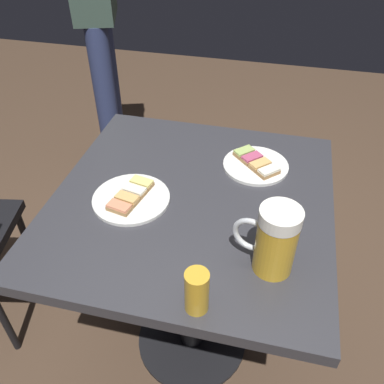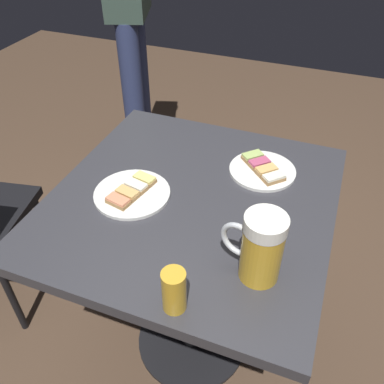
# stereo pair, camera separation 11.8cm
# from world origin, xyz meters

# --- Properties ---
(ground_plane) EXTENTS (6.00, 6.00, 0.00)m
(ground_plane) POSITION_xyz_m (0.00, 0.00, 0.00)
(ground_plane) COLOR #4C3828
(cafe_table) EXTENTS (0.81, 0.83, 0.78)m
(cafe_table) POSITION_xyz_m (0.00, 0.00, 0.63)
(cafe_table) COLOR black
(cafe_table) RESTS_ON ground_plane
(plate_near) EXTENTS (0.21, 0.21, 0.03)m
(plate_near) POSITION_xyz_m (-0.16, -0.20, 0.79)
(plate_near) COLOR white
(plate_near) RESTS_ON cafe_table
(plate_far) EXTENTS (0.23, 0.23, 0.03)m
(plate_far) POSITION_xyz_m (0.17, 0.05, 0.79)
(plate_far) COLOR white
(plate_far) RESTS_ON cafe_table
(beer_mug) EXTENTS (0.16, 0.10, 0.18)m
(beer_mug) POSITION_xyz_m (-0.24, 0.21, 0.87)
(beer_mug) COLOR gold
(beer_mug) RESTS_ON cafe_table
(beer_glass_small) EXTENTS (0.05, 0.05, 0.11)m
(beer_glass_small) POSITION_xyz_m (-0.10, 0.36, 0.83)
(beer_glass_small) COLOR gold
(beer_glass_small) RESTS_ON cafe_table
(patron_standing) EXTENTS (0.27, 0.36, 1.70)m
(patron_standing) POSITION_xyz_m (0.71, -0.99, 0.99)
(patron_standing) COLOR navy
(patron_standing) RESTS_ON ground_plane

